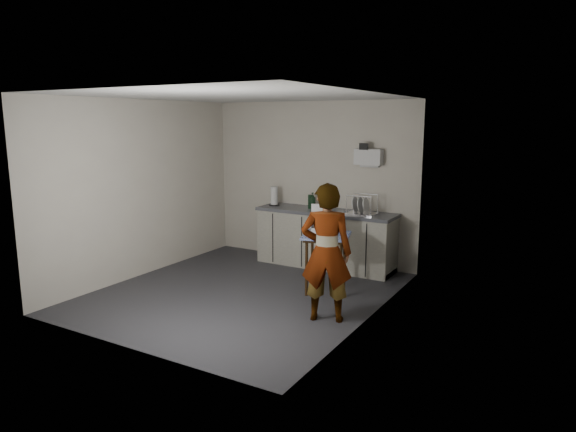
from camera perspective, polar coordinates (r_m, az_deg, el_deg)
The scene contains 15 objects.
ground at distance 7.05m, azimuth -4.98°, elevation -8.48°, with size 4.00×4.00×0.00m, color #2A2A2F.
wall_back at distance 8.42m, azimuth 2.67°, elevation 3.79°, with size 3.60×0.02×2.60m, color beige.
wall_right at distance 5.90m, azimuth 9.21°, elevation 0.72°, with size 0.02×4.00×2.60m, color beige.
wall_left at distance 7.90m, azimuth -15.86°, elevation 2.94°, with size 0.02×4.00×2.60m, color beige.
ceiling at distance 6.67m, azimuth -5.35°, elevation 13.11°, with size 3.60×4.00×0.01m, color silver.
kitchen_counter at distance 8.14m, azimuth 4.18°, elevation -2.71°, with size 2.24×0.62×0.91m.
wall_shelf at distance 7.91m, azimuth 8.94°, elevation 6.48°, with size 0.42×0.18×0.37m.
side_table at distance 6.90m, azimuth 4.27°, elevation -2.89°, with size 0.77×0.77×0.79m.
standing_man at distance 5.89m, azimuth 4.27°, elevation -4.09°, with size 0.59×0.39×1.61m, color #B2A593.
soap_bottle at distance 8.14m, azimuth 2.75°, elevation 1.71°, with size 0.10×0.10×0.26m, color black.
soda_can at distance 8.09m, azimuth 4.29°, elevation 1.09°, with size 0.06×0.06×0.11m, color #B41412.
dark_bottle at distance 8.17m, azimuth 2.46°, elevation 1.61°, with size 0.07×0.07×0.22m, color black.
paper_towel at distance 8.48m, azimuth -1.55°, elevation 2.18°, with size 0.17×0.17×0.31m.
dish_rack at distance 7.76m, azimuth 8.15°, elevation 0.70°, with size 0.43×0.32×0.30m.
bakery_box at distance 6.87m, azimuth 3.69°, elevation -1.33°, with size 0.37×0.38×0.39m.
Camera 1 is at (3.85, -5.44, 2.30)m, focal length 32.00 mm.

